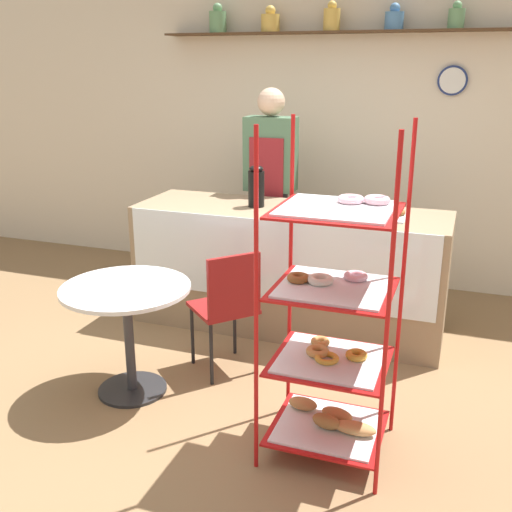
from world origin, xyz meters
name	(u,v)px	position (x,y,z in m)	size (l,w,h in m)	color
ground_plane	(234,396)	(0.00, 0.00, 0.00)	(14.00, 14.00, 0.00)	olive
back_wall	(331,134)	(0.00, 2.44, 1.37)	(10.00, 0.30, 2.70)	beige
display_counter	(289,268)	(0.00, 1.16, 0.47)	(2.37, 0.74, 0.94)	#937A5B
pastry_rack	(332,330)	(0.67, -0.30, 0.70)	(0.64, 0.59, 1.74)	#B71414
person_worker	(270,186)	(-0.34, 1.70, 1.00)	(0.42, 0.23, 1.80)	#282833
cafe_table	(127,312)	(-0.64, -0.15, 0.54)	(0.79, 0.79, 0.71)	#262628
cafe_chair	(228,301)	(-0.14, 0.27, 0.52)	(0.54, 0.54, 0.86)	black
coffee_carafe	(256,187)	(-0.27, 1.15, 1.10)	(0.12, 0.12, 0.32)	black
donut_tray_counter	(380,214)	(0.67, 1.17, 0.96)	(0.43, 0.32, 0.05)	silver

